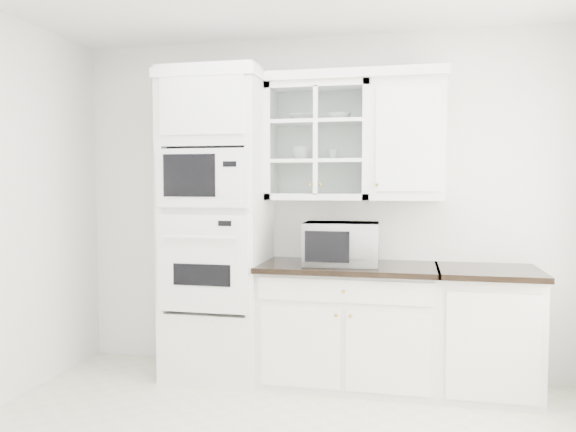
# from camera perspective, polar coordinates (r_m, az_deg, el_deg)

# --- Properties ---
(room_shell) EXTENTS (4.00, 3.50, 2.70)m
(room_shell) POSITION_cam_1_polar(r_m,az_deg,el_deg) (3.28, -0.62, 7.76)
(room_shell) COLOR white
(room_shell) RESTS_ON ground
(oven_column) EXTENTS (0.76, 0.68, 2.40)m
(oven_column) POSITION_cam_1_polar(r_m,az_deg,el_deg) (4.44, -7.20, -0.93)
(oven_column) COLOR white
(oven_column) RESTS_ON ground
(base_cabinet_run) EXTENTS (1.32, 0.67, 0.92)m
(base_cabinet_run) POSITION_cam_1_polar(r_m,az_deg,el_deg) (4.36, 6.12, -10.83)
(base_cabinet_run) COLOR white
(base_cabinet_run) RESTS_ON ground
(extra_base_cabinet) EXTENTS (0.72, 0.67, 0.92)m
(extra_base_cabinet) POSITION_cam_1_polar(r_m,az_deg,el_deg) (4.37, 19.52, -10.96)
(extra_base_cabinet) COLOR white
(extra_base_cabinet) RESTS_ON ground
(upper_cabinet_glass) EXTENTS (0.80, 0.33, 0.90)m
(upper_cabinet_glass) POSITION_cam_1_polar(r_m,az_deg,el_deg) (4.41, 3.17, 7.52)
(upper_cabinet_glass) COLOR white
(upper_cabinet_glass) RESTS_ON room_shell
(upper_cabinet_solid) EXTENTS (0.55, 0.33, 0.90)m
(upper_cabinet_solid) POSITION_cam_1_polar(r_m,az_deg,el_deg) (4.35, 12.05, 7.51)
(upper_cabinet_solid) COLOR white
(upper_cabinet_solid) RESTS_ON room_shell
(crown_molding) EXTENTS (2.14, 0.38, 0.07)m
(crown_molding) POSITION_cam_1_polar(r_m,az_deg,el_deg) (4.46, 1.77, 13.75)
(crown_molding) COLOR white
(crown_molding) RESTS_ON room_shell
(countertop_microwave) EXTENTS (0.57, 0.48, 0.32)m
(countertop_microwave) POSITION_cam_1_polar(r_m,az_deg,el_deg) (4.21, 5.46, -2.79)
(countertop_microwave) COLOR white
(countertop_microwave) RESTS_ON base_cabinet_run
(bowl_a) EXTENTS (0.28, 0.28, 0.06)m
(bowl_a) POSITION_cam_1_polar(r_m,az_deg,el_deg) (4.47, 1.53, 9.90)
(bowl_a) COLOR white
(bowl_a) RESTS_ON upper_cabinet_glass
(bowl_b) EXTENTS (0.23, 0.23, 0.06)m
(bowl_b) POSITION_cam_1_polar(r_m,az_deg,el_deg) (4.41, 5.17, 9.99)
(bowl_b) COLOR white
(bowl_b) RESTS_ON upper_cabinet_glass
(cup_a) EXTENTS (0.16, 0.16, 0.10)m
(cup_a) POSITION_cam_1_polar(r_m,az_deg,el_deg) (4.41, 1.31, 6.38)
(cup_a) COLOR white
(cup_a) RESTS_ON upper_cabinet_glass
(cup_b) EXTENTS (0.09, 0.09, 0.08)m
(cup_b) POSITION_cam_1_polar(r_m,az_deg,el_deg) (4.39, 4.57, 6.25)
(cup_b) COLOR white
(cup_b) RESTS_ON upper_cabinet_glass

